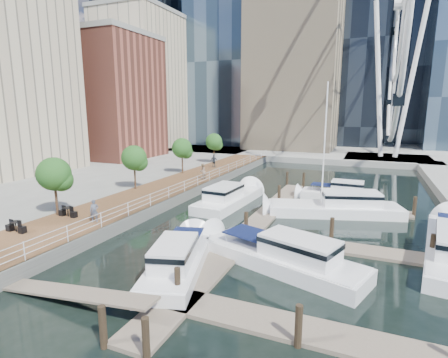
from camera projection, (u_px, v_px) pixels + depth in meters
name	position (u px, v px, depth m)	size (l,w,h in m)	color
ground	(150.00, 274.00, 19.91)	(520.00, 520.00, 0.00)	black
boardwalk	(160.00, 194.00, 36.79)	(6.00, 60.00, 1.00)	brown
seawall	(185.00, 196.00, 35.65)	(0.25, 60.00, 1.00)	#595954
land_far	(334.00, 137.00, 112.03)	(200.00, 114.00, 1.00)	gray
pier	(387.00, 160.00, 61.51)	(14.00, 12.00, 1.00)	gray
railing	(184.00, 186.00, 35.49)	(0.10, 60.00, 1.05)	white
floating_docks	(318.00, 229.00, 25.81)	(16.00, 34.00, 2.60)	#6D6051
midrise_condos	(65.00, 82.00, 54.28)	(19.00, 67.00, 28.00)	#BCAD8E
ferris_wheel	(402.00, 4.00, 56.54)	(5.80, 45.60, 47.80)	white
street_trees	(134.00, 158.00, 36.06)	(2.60, 42.60, 4.60)	#3F2B1C
yacht_foreground	(280.00, 267.00, 20.80)	(2.99, 11.16, 2.15)	white
pedestrian_near	(94.00, 211.00, 25.78)	(0.62, 0.40, 1.69)	#4C5365
pedestrian_mid	(202.00, 171.00, 41.74)	(0.93, 0.72, 1.91)	gray
pedestrian_far	(214.00, 161.00, 50.17)	(1.11, 0.46, 1.90)	#30373D
moored_yachts	(326.00, 226.00, 28.02)	(22.86, 34.05, 11.50)	white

